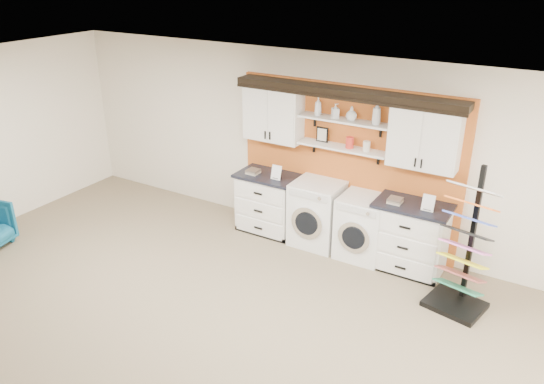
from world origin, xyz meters
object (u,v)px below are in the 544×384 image
Objects in this scene: base_cabinet_right at (410,237)px; dryer at (363,227)px; base_cabinet_left at (269,202)px; washer at (317,213)px; sample_rack at (462,267)px.

base_cabinet_right reaches higher than dryer.
dryer is at bearing -0.12° from base_cabinet_left.
base_cabinet_left is at bearing 179.88° from dryer.
washer is 1.06× the size of dryer.
base_cabinet_right is (2.26, -0.00, 0.02)m from base_cabinet_left.
sample_rack is at bearing -20.36° from dryer.
base_cabinet_right is at bearing 0.28° from dryer.
base_cabinet_right is at bearing 0.14° from washer.
sample_rack reaches higher than base_cabinet_right.
base_cabinet_left is 0.98× the size of washer.
dryer is at bearing -179.72° from base_cabinet_right.
base_cabinet_left is 1.04× the size of dryer.
base_cabinet_right is 1.02× the size of washer.
dryer is (0.73, 0.00, -0.03)m from washer.
sample_rack is (1.49, -0.55, 0.10)m from dryer.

